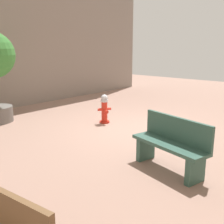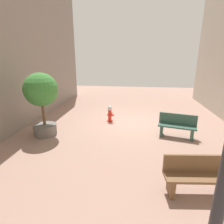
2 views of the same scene
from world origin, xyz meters
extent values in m
plane|color=#9E7A6B|center=(0.00, 0.00, 0.00)|extent=(23.40, 23.40, 0.00)
cylinder|color=red|center=(1.01, 0.07, 0.03)|extent=(0.29, 0.29, 0.05)
cylinder|color=red|center=(1.01, 0.07, 0.33)|extent=(0.17, 0.17, 0.57)
cylinder|color=silver|center=(1.01, 0.07, 0.65)|extent=(0.21, 0.21, 0.06)
sphere|color=silver|center=(1.01, 0.07, 0.73)|extent=(0.20, 0.20, 0.20)
cylinder|color=red|center=(0.95, -0.05, 0.40)|extent=(0.13, 0.15, 0.08)
cylinder|color=red|center=(1.07, 0.18, 0.40)|extent=(0.13, 0.15, 0.08)
cylinder|color=red|center=(0.88, 0.14, 0.36)|extent=(0.17, 0.15, 0.10)
cube|color=#33594C|center=(-2.52, 1.76, 0.23)|extent=(0.19, 0.41, 0.45)
cube|color=#33594C|center=(-1.38, 1.48, 0.23)|extent=(0.19, 0.41, 0.45)
cube|color=#33594C|center=(-1.95, 1.62, 0.48)|extent=(1.53, 0.77, 0.06)
cube|color=#33594C|center=(-2.00, 1.43, 0.73)|extent=(1.44, 0.40, 0.44)
camera|label=1|loc=(-4.15, 5.66, 2.16)|focal=43.61mm
camera|label=2|loc=(-0.26, 8.71, 3.13)|focal=29.01mm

